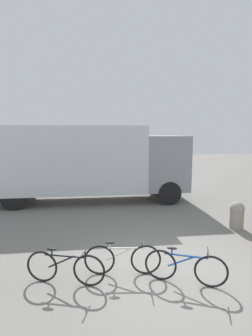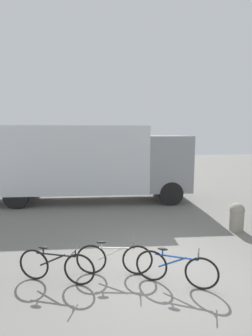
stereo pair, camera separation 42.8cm
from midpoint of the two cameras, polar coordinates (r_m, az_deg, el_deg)
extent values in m
plane|color=slate|center=(6.51, 9.44, -21.15)|extent=(60.00, 60.00, 0.00)
cube|color=silver|center=(12.05, -11.72, 2.01)|extent=(7.25, 2.56, 2.91)
cube|color=gray|center=(12.36, 9.74, 1.18)|extent=(1.99, 2.30, 2.47)
cylinder|color=black|center=(13.52, 8.57, -3.54)|extent=(1.03, 0.31, 1.02)
cylinder|color=black|center=(11.61, 10.82, -5.46)|extent=(1.03, 0.31, 1.02)
cylinder|color=black|center=(13.62, -19.31, -3.80)|extent=(1.03, 0.31, 1.02)
cylinder|color=black|center=(11.73, -21.80, -5.74)|extent=(1.03, 0.31, 1.02)
torus|color=black|center=(6.20, -17.42, -19.42)|extent=(0.66, 0.25, 0.68)
torus|color=black|center=(5.81, -7.91, -21.06)|extent=(0.66, 0.25, 0.68)
cylinder|color=black|center=(5.87, -12.93, -17.95)|extent=(0.84, 0.30, 0.04)
cylinder|color=black|center=(5.95, -13.60, -18.93)|extent=(0.56, 0.21, 0.32)
cylinder|color=black|center=(5.96, -15.53, -17.03)|extent=(0.03, 0.03, 0.11)
ellipsoid|color=black|center=(5.93, -15.55, -16.36)|extent=(0.24, 0.15, 0.05)
cylinder|color=black|center=(5.68, -8.75, -17.93)|extent=(0.03, 0.03, 0.14)
cylinder|color=black|center=(5.65, -8.77, -17.27)|extent=(0.16, 0.43, 0.02)
torus|color=black|center=(6.18, -5.48, -19.19)|extent=(0.68, 0.14, 0.68)
torus|color=black|center=(6.14, 4.63, -19.34)|extent=(0.68, 0.14, 0.68)
cylinder|color=silver|center=(6.02, -0.44, -17.05)|extent=(0.87, 0.16, 0.04)
cylinder|color=silver|center=(6.08, -1.20, -18.12)|extent=(0.58, 0.12, 0.32)
cylinder|color=silver|center=(6.01, -3.24, -16.51)|extent=(0.03, 0.03, 0.11)
ellipsoid|color=black|center=(5.98, -3.25, -15.85)|extent=(0.23, 0.12, 0.05)
cylinder|color=black|center=(5.99, 3.90, -16.44)|extent=(0.03, 0.03, 0.14)
cylinder|color=black|center=(5.96, 3.91, -15.81)|extent=(0.09, 0.44, 0.02)
torus|color=black|center=(5.96, 7.76, -20.31)|extent=(0.64, 0.32, 0.68)
torus|color=black|center=(5.89, 18.32, -20.98)|extent=(0.64, 0.32, 0.68)
cylinder|color=#1E4C9E|center=(5.78, 13.08, -18.36)|extent=(0.81, 0.39, 0.04)
cylinder|color=#1E4C9E|center=(5.84, 12.25, -19.43)|extent=(0.54, 0.27, 0.32)
cylinder|color=#1E4C9E|center=(5.78, 10.18, -17.66)|extent=(0.03, 0.03, 0.11)
ellipsoid|color=black|center=(5.75, 10.20, -16.98)|extent=(0.24, 0.17, 0.05)
cylinder|color=black|center=(5.74, 17.66, -17.95)|extent=(0.03, 0.03, 0.14)
cylinder|color=black|center=(5.71, 17.69, -17.30)|extent=(0.20, 0.41, 0.02)
cylinder|color=gray|center=(9.36, 24.18, -10.34)|extent=(0.44, 0.44, 0.68)
sphere|color=gray|center=(9.26, 24.30, -8.34)|extent=(0.46, 0.46, 0.46)
camera|label=1|loc=(0.21, -88.74, 0.17)|focal=28.00mm
camera|label=2|loc=(0.21, 91.26, -0.17)|focal=28.00mm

